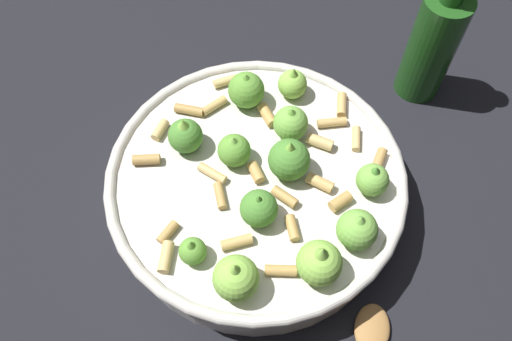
% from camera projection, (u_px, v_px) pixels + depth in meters
% --- Properties ---
extents(ground_plane, '(2.40, 2.40, 0.00)m').
position_uv_depth(ground_plane, '(256.00, 201.00, 0.60)').
color(ground_plane, black).
extents(cooking_pan, '(0.33, 0.33, 0.11)m').
position_uv_depth(cooking_pan, '(258.00, 185.00, 0.57)').
color(cooking_pan, beige).
rests_on(cooking_pan, ground).
extents(olive_oil_bottle, '(0.06, 0.06, 0.20)m').
position_uv_depth(olive_oil_bottle, '(433.00, 44.00, 0.62)').
color(olive_oil_bottle, '#1E4C19').
rests_on(olive_oil_bottle, ground).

